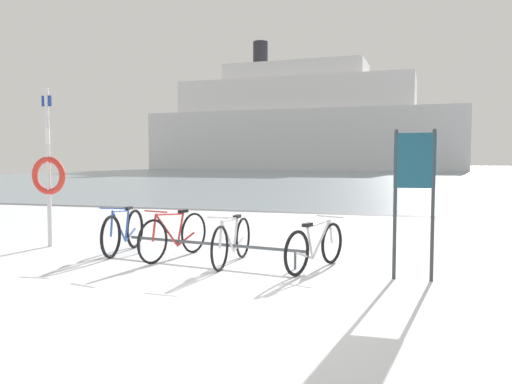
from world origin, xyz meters
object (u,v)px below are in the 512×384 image
info_sign (414,178)px  rescue_post (48,172)px  bicycle_1 (174,236)px  bicycle_2 (232,241)px  bicycle_3 (315,246)px  ferry_ship (301,126)px  bicycle_0 (123,232)px

info_sign → rescue_post: size_ratio=0.69×
bicycle_1 → bicycle_2: bearing=-10.1°
bicycle_3 → rescue_post: rescue_post is taller
bicycle_1 → ferry_ship: (-11.39, 69.12, 6.25)m
bicycle_3 → ferry_ship: bearing=101.3°
bicycle_0 → bicycle_3: bearing=-6.4°
bicycle_2 → bicycle_3: bicycle_2 is taller
bicycle_3 → bicycle_0: bearing=173.6°
info_sign → ferry_ship: bearing=102.3°
bicycle_1 → rescue_post: rescue_post is taller
info_sign → rescue_post: rescue_post is taller
bicycle_0 → bicycle_1: size_ratio=0.97×
bicycle_3 → info_sign: bearing=-12.2°
bicycle_1 → ferry_ship: ferry_ship is taller
bicycle_0 → bicycle_2: bicycle_0 is taller
bicycle_1 → rescue_post: size_ratio=0.59×
info_sign → bicycle_0: bearing=171.9°
rescue_post → ferry_ship: size_ratio=0.06×
bicycle_0 → rescue_post: size_ratio=0.57×
bicycle_2 → info_sign: (2.74, -0.32, 1.05)m
bicycle_1 → info_sign: info_sign is taller
bicycle_0 → info_sign: bearing=-8.1°
bicycle_0 → ferry_ship: bearing=98.5°
bicycle_2 → rescue_post: size_ratio=0.59×
bicycle_3 → ferry_ship: 70.98m
bicycle_0 → rescue_post: (-1.70, 0.21, 1.05)m
bicycle_3 → info_sign: info_sign is taller
bicycle_1 → bicycle_0: bearing=170.5°
bicycle_2 → rescue_post: (-3.87, 0.58, 1.06)m
info_sign → ferry_ship: 71.47m
bicycle_0 → bicycle_3: (3.50, -0.40, -0.03)m
ferry_ship → bicycle_1: bearing=-80.6°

